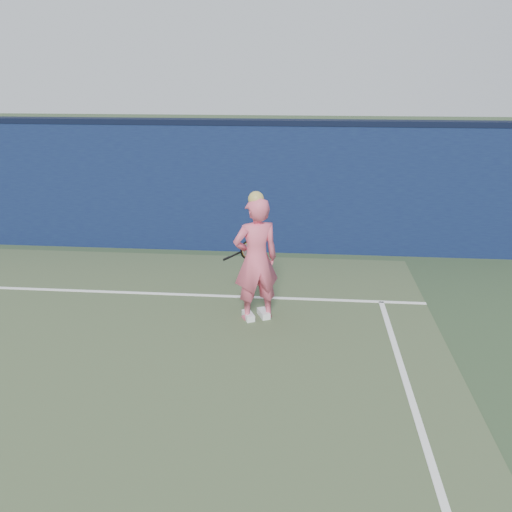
# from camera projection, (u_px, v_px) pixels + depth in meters

# --- Properties ---
(backstop_wall) EXTENTS (24.00, 0.40, 2.50)m
(backstop_wall) POSITION_uv_depth(u_px,v_px,m) (130.00, 187.00, 10.96)
(backstop_wall) COLOR #0D153C
(backstop_wall) RESTS_ON ground
(wall_cap) EXTENTS (24.00, 0.42, 0.10)m
(wall_cap) POSITION_uv_depth(u_px,v_px,m) (124.00, 121.00, 10.53)
(wall_cap) COLOR black
(wall_cap) RESTS_ON backstop_wall
(player) EXTENTS (0.79, 0.67, 1.92)m
(player) POSITION_uv_depth(u_px,v_px,m) (256.00, 259.00, 7.77)
(player) COLOR #EA5B76
(player) RESTS_ON ground
(racket) EXTENTS (0.48, 0.33, 0.29)m
(racket) POSITION_uv_depth(u_px,v_px,m) (246.00, 250.00, 8.18)
(racket) COLOR black
(racket) RESTS_ON ground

